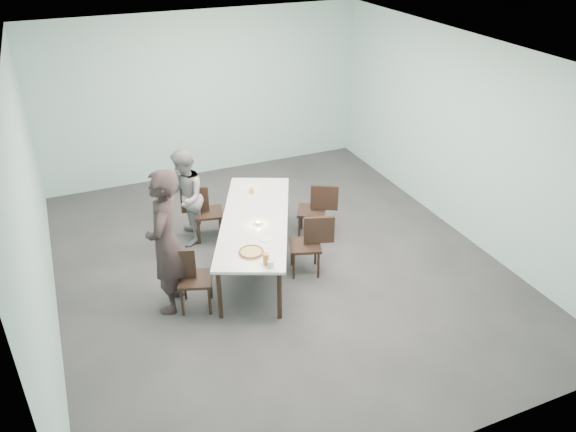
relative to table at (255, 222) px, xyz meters
name	(u,v)px	position (x,y,z in m)	size (l,w,h in m)	color
ground	(277,264)	(0.27, -0.13, -0.69)	(7.00, 7.00, 0.00)	#333335
room_shell	(276,132)	(0.27, -0.13, 1.33)	(6.02, 7.02, 3.01)	#ABD8D5
table	(255,222)	(0.00, 0.00, 0.00)	(1.87, 2.74, 0.75)	white
chair_near_left	(189,275)	(-1.12, -0.61, -0.19)	(0.65, 0.53, 0.87)	black
chair_far_left	(203,209)	(-0.49, 0.99, -0.19)	(0.65, 0.50, 0.87)	black
chair_near_right	(311,241)	(0.64, -0.48, -0.19)	(0.65, 0.53, 0.87)	black
chair_far_right	(317,207)	(1.14, 0.37, -0.19)	(0.64, 0.57, 0.87)	black
diner_near	(166,242)	(-1.33, -0.48, 0.26)	(0.70, 0.46, 1.91)	black
diner_far	(185,198)	(-0.75, 1.00, 0.05)	(0.73, 0.57, 1.49)	gray
pizza	(251,252)	(-0.35, -0.82, 0.08)	(0.34, 0.34, 0.04)	white
side_plate	(265,238)	(-0.06, -0.56, 0.06)	(0.18, 0.18, 0.01)	white
beer_glass	(266,259)	(-0.27, -1.12, 0.13)	(0.08, 0.08, 0.15)	orange
water_tumbler	(271,264)	(-0.24, -1.20, 0.10)	(0.08, 0.08, 0.09)	silver
tealight	(258,223)	(-0.02, -0.18, 0.08)	(0.06, 0.06, 0.05)	silver
amber_tumbler	(252,191)	(0.22, 0.75, 0.10)	(0.07, 0.07, 0.08)	orange
menu	(250,187)	(0.26, 0.93, 0.06)	(0.30, 0.22, 0.01)	silver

